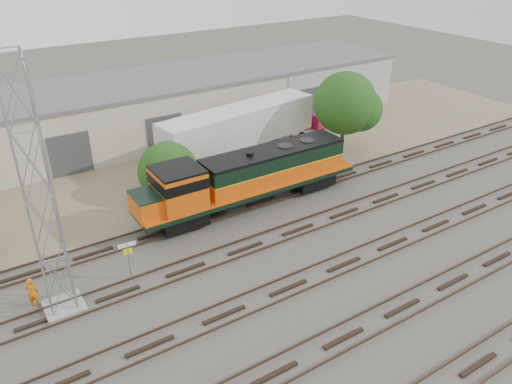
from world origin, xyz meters
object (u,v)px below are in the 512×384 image
semi_trailer (243,126)px  locomotive (246,177)px  worker (32,292)px  signal_tower (40,199)px

semi_trailer → locomotive: bearing=-128.2°
worker → semi_trailer: (19.05, 10.49, 1.96)m
signal_tower → locomotive: bearing=16.3°
locomotive → worker: locomotive is taller
worker → semi_trailer: semi_trailer is taller
worker → semi_trailer: bearing=-125.1°
signal_tower → worker: (-1.22, 1.01, -5.55)m
signal_tower → semi_trailer: 21.52m
locomotive → worker: bearing=-168.7°
locomotive → signal_tower: bearing=-163.7°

